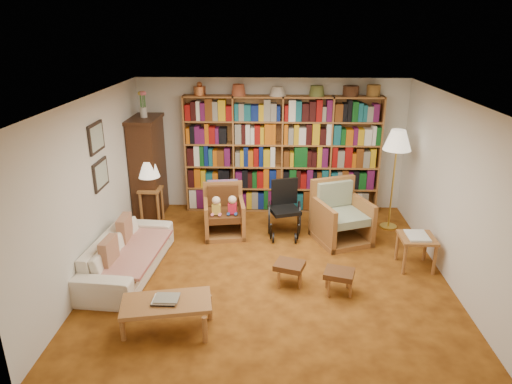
{
  "coord_description": "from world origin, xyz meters",
  "views": [
    {
      "loc": [
        0.01,
        -5.93,
        3.41
      ],
      "look_at": [
        -0.22,
        0.6,
        1.0
      ],
      "focal_mm": 32.0,
      "sensor_mm": 36.0,
      "label": 1
    }
  ],
  "objects_px": {
    "wheelchair": "(284,210)",
    "footstool_b": "(339,275)",
    "sofa": "(128,254)",
    "side_table_papers": "(417,241)",
    "footstool_a": "(289,267)",
    "armchair_sage": "(341,217)",
    "coffee_table": "(167,305)",
    "side_table_lamp": "(151,198)",
    "armchair_leather": "(225,213)",
    "floor_lamp": "(397,144)"
  },
  "relations": [
    {
      "from": "side_table_lamp",
      "to": "armchair_sage",
      "type": "height_order",
      "value": "armchair_sage"
    },
    {
      "from": "armchair_leather",
      "to": "footstool_b",
      "type": "bearing_deg",
      "value": -47.12
    },
    {
      "from": "footstool_b",
      "to": "wheelchair",
      "type": "bearing_deg",
      "value": 110.53
    },
    {
      "from": "sofa",
      "to": "armchair_sage",
      "type": "height_order",
      "value": "armchair_sage"
    },
    {
      "from": "armchair_sage",
      "to": "footstool_a",
      "type": "distance_m",
      "value": 1.75
    },
    {
      "from": "footstool_a",
      "to": "sofa",
      "type": "bearing_deg",
      "value": 173.95
    },
    {
      "from": "sofa",
      "to": "footstool_b",
      "type": "xyz_separation_m",
      "value": [
        2.98,
        -0.43,
        -0.02
      ]
    },
    {
      "from": "armchair_sage",
      "to": "coffee_table",
      "type": "distance_m",
      "value": 3.49
    },
    {
      "from": "footstool_a",
      "to": "coffee_table",
      "type": "height_order",
      "value": "coffee_table"
    },
    {
      "from": "side_table_lamp",
      "to": "footstool_b",
      "type": "distance_m",
      "value": 3.8
    },
    {
      "from": "sofa",
      "to": "coffee_table",
      "type": "bearing_deg",
      "value": -142.27
    },
    {
      "from": "wheelchair",
      "to": "footstool_a",
      "type": "relative_size",
      "value": 2.01
    },
    {
      "from": "armchair_leather",
      "to": "coffee_table",
      "type": "bearing_deg",
      "value": -98.51
    },
    {
      "from": "sofa",
      "to": "armchair_sage",
      "type": "distance_m",
      "value": 3.46
    },
    {
      "from": "sofa",
      "to": "footstool_a",
      "type": "bearing_deg",
      "value": -91.61
    },
    {
      "from": "sofa",
      "to": "coffee_table",
      "type": "xyz_separation_m",
      "value": [
        0.86,
        -1.3,
        0.05
      ]
    },
    {
      "from": "side_table_lamp",
      "to": "armchair_leather",
      "type": "distance_m",
      "value": 1.42
    },
    {
      "from": "sofa",
      "to": "floor_lamp",
      "type": "bearing_deg",
      "value": -63.17
    },
    {
      "from": "sofa",
      "to": "side_table_lamp",
      "type": "distance_m",
      "value": 1.8
    },
    {
      "from": "sofa",
      "to": "coffee_table",
      "type": "distance_m",
      "value": 1.56
    },
    {
      "from": "footstool_a",
      "to": "coffee_table",
      "type": "distance_m",
      "value": 1.81
    },
    {
      "from": "sofa",
      "to": "footstool_b",
      "type": "distance_m",
      "value": 3.01
    },
    {
      "from": "floor_lamp",
      "to": "side_table_papers",
      "type": "distance_m",
      "value": 1.79
    },
    {
      "from": "armchair_leather",
      "to": "footstool_a",
      "type": "bearing_deg",
      "value": -57.41
    },
    {
      "from": "floor_lamp",
      "to": "coffee_table",
      "type": "distance_m",
      "value": 4.62
    },
    {
      "from": "armchair_leather",
      "to": "footstool_b",
      "type": "distance_m",
      "value": 2.52
    },
    {
      "from": "floor_lamp",
      "to": "side_table_papers",
      "type": "relative_size",
      "value": 3.35
    },
    {
      "from": "side_table_papers",
      "to": "sofa",
      "type": "bearing_deg",
      "value": -175.91
    },
    {
      "from": "coffee_table",
      "to": "wheelchair",
      "type": "bearing_deg",
      "value": 62.26
    },
    {
      "from": "floor_lamp",
      "to": "footstool_a",
      "type": "distance_m",
      "value": 2.96
    },
    {
      "from": "wheelchair",
      "to": "floor_lamp",
      "type": "height_order",
      "value": "floor_lamp"
    },
    {
      "from": "wheelchair",
      "to": "side_table_lamp",
      "type": "bearing_deg",
      "value": 171.1
    },
    {
      "from": "side_table_lamp",
      "to": "footstool_a",
      "type": "xyz_separation_m",
      "value": [
        2.42,
        -2.03,
        -0.2
      ]
    },
    {
      "from": "armchair_leather",
      "to": "side_table_lamp",
      "type": "bearing_deg",
      "value": 164.58
    },
    {
      "from": "side_table_lamp",
      "to": "coffee_table",
      "type": "distance_m",
      "value": 3.24
    },
    {
      "from": "sofa",
      "to": "wheelchair",
      "type": "bearing_deg",
      "value": -53.81
    },
    {
      "from": "armchair_leather",
      "to": "footstool_a",
      "type": "relative_size",
      "value": 1.85
    },
    {
      "from": "floor_lamp",
      "to": "wheelchair",
      "type": "bearing_deg",
      "value": -170.98
    },
    {
      "from": "sofa",
      "to": "side_table_papers",
      "type": "bearing_deg",
      "value": -81.47
    },
    {
      "from": "side_table_papers",
      "to": "footstool_a",
      "type": "height_order",
      "value": "side_table_papers"
    },
    {
      "from": "side_table_lamp",
      "to": "armchair_sage",
      "type": "bearing_deg",
      "value": -9.17
    },
    {
      "from": "sofa",
      "to": "side_table_papers",
      "type": "xyz_separation_m",
      "value": [
        4.2,
        0.3,
        0.13
      ]
    },
    {
      "from": "armchair_sage",
      "to": "side_table_papers",
      "type": "xyz_separation_m",
      "value": [
        0.97,
        -0.95,
        0.04
      ]
    },
    {
      "from": "wheelchair",
      "to": "side_table_papers",
      "type": "distance_m",
      "value": 2.21
    },
    {
      "from": "side_table_lamp",
      "to": "wheelchair",
      "type": "relative_size",
      "value": 0.69
    },
    {
      "from": "sofa",
      "to": "wheelchair",
      "type": "height_order",
      "value": "wheelchair"
    },
    {
      "from": "side_table_lamp",
      "to": "armchair_leather",
      "type": "bearing_deg",
      "value": -15.42
    },
    {
      "from": "armchair_leather",
      "to": "floor_lamp",
      "type": "xyz_separation_m",
      "value": [
        2.89,
        0.3,
        1.17
      ]
    },
    {
      "from": "wheelchair",
      "to": "footstool_b",
      "type": "distance_m",
      "value": 1.98
    },
    {
      "from": "wheelchair",
      "to": "armchair_sage",
      "type": "bearing_deg",
      "value": -9.84
    }
  ]
}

